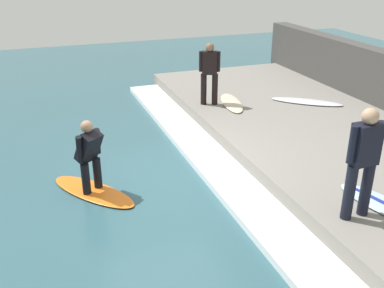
{
  "coord_description": "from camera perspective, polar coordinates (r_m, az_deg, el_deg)",
  "views": [
    {
      "loc": [
        -2.11,
        -7.23,
        4.05
      ],
      "look_at": [
        0.52,
        0.0,
        0.7
      ],
      "focal_mm": 42.0,
      "sensor_mm": 36.0,
      "label": 1
    }
  ],
  "objects": [
    {
      "name": "surfboard_riding",
      "position": [
        8.35,
        -12.44,
        -5.88
      ],
      "size": [
        1.59,
        1.9,
        0.06
      ],
      "color": "orange",
      "rests_on": "ground_plane"
    },
    {
      "name": "surfboard_spare",
      "position": [
        12.04,
        14.36,
        5.24
      ],
      "size": [
        1.71,
        1.51,
        0.06
      ],
      "color": "silver",
      "rests_on": "concrete_ledge"
    },
    {
      "name": "surfer_riding",
      "position": [
        8.01,
        -12.91,
        -1.09
      ],
      "size": [
        0.54,
        0.56,
        1.33
      ],
      "color": "black",
      "rests_on": "surfboard_riding"
    },
    {
      "name": "surfer_waiting_far",
      "position": [
        6.77,
        20.92,
        -1.67
      ],
      "size": [
        0.57,
        0.25,
        1.7
      ],
      "color": "black",
      "rests_on": "concrete_ledge"
    },
    {
      "name": "wave_foam_crest",
      "position": [
        8.86,
        3.5,
        -3.25
      ],
      "size": [
        0.85,
        12.03,
        0.13
      ],
      "primitive_type": "cube",
      "color": "white",
      "rests_on": "ground_plane"
    },
    {
      "name": "ground_plane",
      "position": [
        8.56,
        -3.28,
        -4.78
      ],
      "size": [
        28.0,
        28.0,
        0.0
      ],
      "primitive_type": "plane",
      "color": "#335B66"
    },
    {
      "name": "surfer_waiting_near",
      "position": [
        11.33,
        2.24,
        9.31
      ],
      "size": [
        0.5,
        0.35,
        1.56
      ],
      "color": "black",
      "rests_on": "concrete_ledge"
    },
    {
      "name": "surfboard_waiting_near",
      "position": [
        11.62,
        5.04,
        5.24
      ],
      "size": [
        0.82,
        1.67,
        0.06
      ],
      "color": "beige",
      "rests_on": "concrete_ledge"
    },
    {
      "name": "concrete_ledge",
      "position": [
        10.06,
        17.39,
        -0.14
      ],
      "size": [
        4.4,
        12.66,
        0.39
      ],
      "primitive_type": "cube",
      "color": "gray",
      "rests_on": "ground_plane"
    },
    {
      "name": "surfboard_waiting_far",
      "position": [
        7.6,
        23.23,
        -7.12
      ],
      "size": [
        0.88,
        1.69,
        0.07
      ],
      "color": "silver",
      "rests_on": "concrete_ledge"
    }
  ]
}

